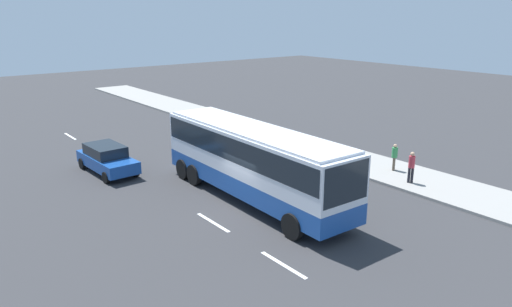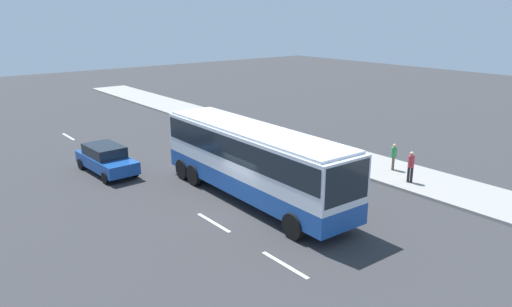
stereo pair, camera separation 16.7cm
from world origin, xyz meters
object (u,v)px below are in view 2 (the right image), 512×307
(pedestrian_near_curb, at_px, (394,155))
(pedestrian_at_crossing, at_px, (411,165))
(coach_bus, at_px, (253,156))
(car_blue_saloon, at_px, (106,159))

(pedestrian_near_curb, bearing_deg, pedestrian_at_crossing, 118.35)
(coach_bus, relative_size, pedestrian_at_crossing, 7.13)
(pedestrian_at_crossing, bearing_deg, pedestrian_near_curb, -160.64)
(coach_bus, distance_m, pedestrian_near_curb, 9.01)
(car_blue_saloon, height_order, pedestrian_near_curb, pedestrian_near_curb)
(coach_bus, xyz_separation_m, pedestrian_at_crossing, (3.50, 7.71, -1.09))
(car_blue_saloon, relative_size, pedestrian_at_crossing, 2.78)
(car_blue_saloon, height_order, pedestrian_at_crossing, pedestrian_at_crossing)
(coach_bus, xyz_separation_m, pedestrian_near_curb, (1.68, 8.77, -1.19))
(coach_bus, xyz_separation_m, car_blue_saloon, (-8.36, -3.95, -1.38))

